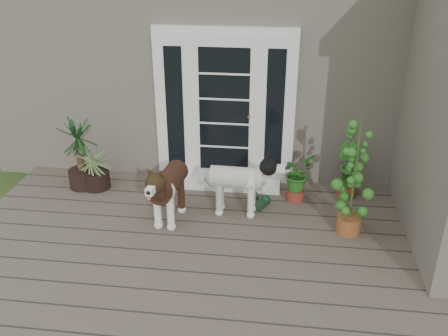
# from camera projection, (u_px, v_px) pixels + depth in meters

# --- Properties ---
(deck) EXTENTS (6.20, 4.60, 0.12)m
(deck) POSITION_uv_depth(u_px,v_px,m) (217.00, 279.00, 5.12)
(deck) COLOR #6B5B4C
(deck) RESTS_ON ground
(house_main) EXTENTS (7.40, 4.00, 3.10)m
(house_main) POSITION_uv_depth(u_px,v_px,m) (251.00, 50.00, 8.29)
(house_main) COLOR #665E54
(house_main) RESTS_ON ground
(door_unit) EXTENTS (1.90, 0.14, 2.15)m
(door_unit) POSITION_uv_depth(u_px,v_px,m) (225.00, 108.00, 6.63)
(door_unit) COLOR white
(door_unit) RESTS_ON deck
(door_step) EXTENTS (1.60, 0.40, 0.05)m
(door_step) POSITION_uv_depth(u_px,v_px,m) (223.00, 183.00, 6.90)
(door_step) COLOR white
(door_step) RESTS_ON deck
(brindle_dog) EXTENTS (0.50, 0.96, 0.76)m
(brindle_dog) POSITION_uv_depth(u_px,v_px,m) (169.00, 192.00, 5.91)
(brindle_dog) COLOR #3F2317
(brindle_dog) RESTS_ON deck
(white_dog) EXTENTS (0.88, 0.40, 0.73)m
(white_dog) POSITION_uv_depth(u_px,v_px,m) (236.00, 187.00, 6.07)
(white_dog) COLOR white
(white_dog) RESTS_ON deck
(spider_plant) EXTENTS (0.69, 0.69, 0.66)m
(spider_plant) POSITION_uv_depth(u_px,v_px,m) (95.00, 166.00, 6.70)
(spider_plant) COLOR #A0B56F
(spider_plant) RESTS_ON deck
(yucca) EXTENTS (0.74, 0.74, 1.02)m
(yucca) POSITION_uv_depth(u_px,v_px,m) (79.00, 153.00, 6.66)
(yucca) COLOR black
(yucca) RESTS_ON deck
(herb_a) EXTENTS (0.59, 0.59, 0.56)m
(herb_a) POSITION_uv_depth(u_px,v_px,m) (296.00, 181.00, 6.41)
(herb_a) COLOR #22611B
(herb_a) RESTS_ON deck
(herb_b) EXTENTS (0.50, 0.50, 0.54)m
(herb_b) POSITION_uv_depth(u_px,v_px,m) (347.00, 178.00, 6.52)
(herb_b) COLOR #1C6320
(herb_b) RESTS_ON deck
(herb_c) EXTENTS (0.38, 0.38, 0.58)m
(herb_c) POSITION_uv_depth(u_px,v_px,m) (414.00, 186.00, 6.25)
(herb_c) COLOR #1D6523
(herb_c) RESTS_ON deck
(sapling) EXTENTS (0.48, 0.48, 1.52)m
(sapling) POSITION_uv_depth(u_px,v_px,m) (355.00, 175.00, 5.49)
(sapling) COLOR #28651D
(sapling) RESTS_ON deck
(clog_left) EXTENTS (0.21, 0.31, 0.08)m
(clog_left) POSITION_uv_depth(u_px,v_px,m) (253.00, 193.00, 6.60)
(clog_left) COLOR #16391E
(clog_left) RESTS_ON deck
(clog_right) EXTENTS (0.28, 0.36, 0.10)m
(clog_right) POSITION_uv_depth(u_px,v_px,m) (262.00, 203.00, 6.35)
(clog_right) COLOR #14331C
(clog_right) RESTS_ON deck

